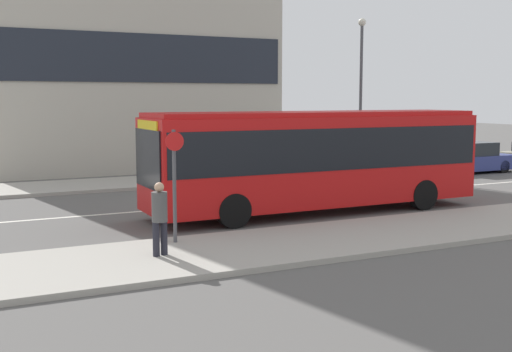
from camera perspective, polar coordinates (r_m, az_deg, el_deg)
The scene contains 9 objects.
ground_plane at distance 21.27m, azimuth -3.04°, elevation -2.59°, with size 120.00×120.00×0.00m, color #595654.
sidewalk_near at distance 15.80m, azimuth 5.92°, elevation -5.73°, with size 44.00×3.50×0.13m.
sidewalk_far at distance 27.06m, azimuth -8.24°, elevation -0.46°, with size 44.00×3.50×0.13m.
lane_centerline at distance 21.27m, azimuth -3.04°, elevation -2.58°, with size 41.80×0.16×0.01m.
city_bus at distance 19.81m, azimuth 5.33°, elevation 1.92°, with size 10.65×2.56×3.11m.
parked_car_0 at distance 31.95m, azimuth 18.42°, elevation 1.48°, with size 4.50×1.74×1.45m.
pedestrian_near_stop at distance 13.97m, azimuth -8.56°, elevation -3.39°, with size 0.34×0.34×1.60m.
bus_stop_sign at distance 15.10m, azimuth -7.26°, elevation -0.09°, with size 0.44×0.12×2.66m.
street_lamp at distance 30.43m, azimuth 9.32°, elevation 8.53°, with size 0.36×0.36×7.02m.
Camera 1 is at (-8.20, -19.31, 3.53)m, focal length 45.00 mm.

